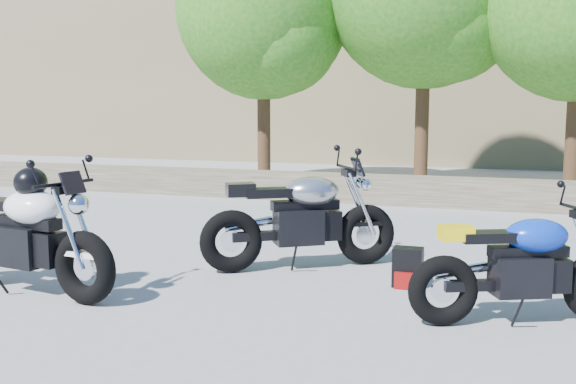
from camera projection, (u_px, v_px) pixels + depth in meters
The scene contains 7 objects.
ground at pixel (236, 278), 6.38m from camera, with size 90.00×90.00×0.00m, color gray.
stone_wall at pixel (360, 189), 11.50m from camera, with size 22.00×0.55×0.50m, color #4E4734.
tree_decid_left at pixel (267, 14), 13.37m from camera, with size 3.67×3.67×5.62m.
silver_bike at pixel (302, 220), 6.72m from camera, with size 1.86×1.31×1.07m.
white_bike at pixel (23, 232), 5.79m from camera, with size 2.10×0.66×1.16m.
blue_bike at pixel (523, 268), 4.99m from camera, with size 1.70×0.90×0.91m.
backpack at pixel (408, 268), 6.05m from camera, with size 0.28×0.24×0.37m.
Camera 1 is at (2.53, -5.70, 1.67)m, focal length 40.00 mm.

